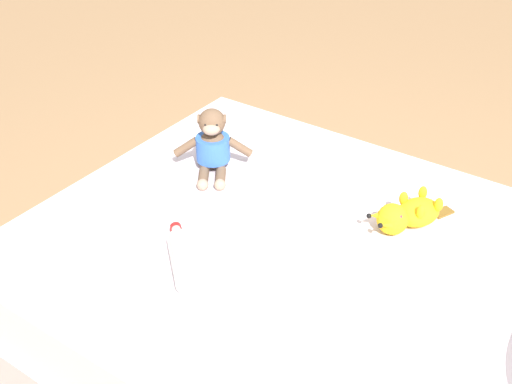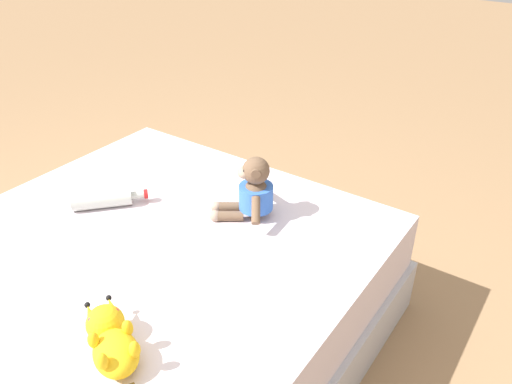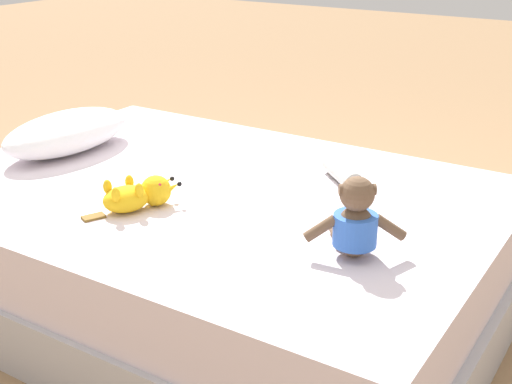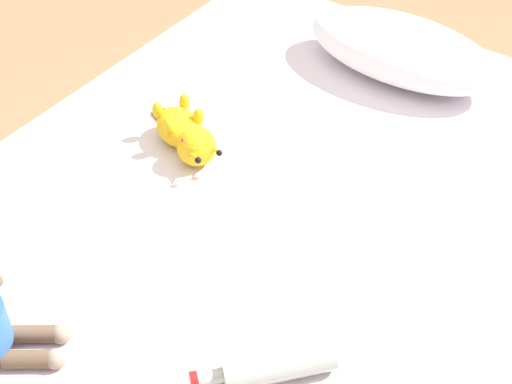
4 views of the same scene
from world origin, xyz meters
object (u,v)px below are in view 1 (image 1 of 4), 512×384
object	(u,v)px
plush_monkey	(213,146)
glass_bottle	(182,259)
bed	(336,316)
plush_yellow_creature	(407,214)

from	to	relation	value
plush_monkey	glass_bottle	size ratio (longest dim) A/B	1.06
bed	plush_yellow_creature	distance (m)	0.39
plush_monkey	glass_bottle	xyz separation A→B (m)	(0.49, 0.27, -0.06)
plush_yellow_creature	glass_bottle	distance (m)	0.72
bed	plush_monkey	bearing A→B (deg)	-107.20
bed	plush_yellow_creature	world-z (taller)	plush_yellow_creature
bed	glass_bottle	xyz separation A→B (m)	(0.29, -0.37, 0.26)
plush_yellow_creature	glass_bottle	size ratio (longest dim) A/B	1.32
bed	plush_monkey	distance (m)	0.74
plush_monkey	plush_yellow_creature	xyz separation A→B (m)	(-0.07, 0.72, -0.05)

